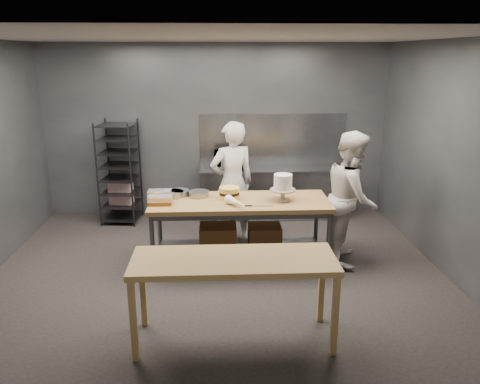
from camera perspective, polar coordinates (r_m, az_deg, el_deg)
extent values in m
plane|color=black|center=(6.37, -2.71, -9.68)|extent=(6.00, 6.00, 0.00)
cube|color=#4C4F54|center=(8.32, -2.90, 7.43)|extent=(6.00, 0.04, 3.00)
cube|color=olive|center=(6.29, -0.02, -1.27)|extent=(2.40, 0.90, 0.06)
cube|color=#47494C|center=(6.53, -0.02, -7.04)|extent=(2.25, 0.75, 0.03)
cylinder|color=#47494C|center=(6.14, -10.61, -6.61)|extent=(0.06, 0.06, 0.86)
cylinder|color=#47494C|center=(6.86, -9.77, -4.06)|extent=(0.06, 0.06, 0.86)
cylinder|color=#47494C|center=(6.24, 10.73, -6.21)|extent=(0.06, 0.06, 0.86)
cylinder|color=#47494C|center=(6.95, 9.27, -3.75)|extent=(0.06, 0.06, 0.86)
cube|color=brown|center=(6.45, -2.70, -5.56)|extent=(0.50, 0.40, 0.35)
cube|color=brown|center=(6.59, 3.02, -5.33)|extent=(0.45, 0.38, 0.30)
cube|color=olive|center=(4.60, -0.75, -8.41)|extent=(2.00, 0.70, 0.06)
cube|color=olive|center=(4.62, -12.87, -15.09)|extent=(0.06, 0.06, 0.84)
cube|color=olive|center=(5.14, -11.74, -11.60)|extent=(0.06, 0.06, 0.84)
cube|color=olive|center=(4.68, 11.50, -14.57)|extent=(0.06, 0.06, 0.84)
cube|color=olive|center=(5.19, 9.90, -11.19)|extent=(0.06, 0.06, 0.84)
cube|color=slate|center=(8.19, 4.19, 2.83)|extent=(2.60, 0.60, 0.04)
cube|color=slate|center=(8.31, 4.12, -0.19)|extent=(2.56, 0.56, 0.86)
cube|color=slate|center=(8.38, 4.01, 6.44)|extent=(2.60, 0.02, 0.90)
cube|color=black|center=(8.23, -14.47, 2.37)|extent=(0.66, 0.70, 1.75)
cube|color=silver|center=(8.31, -14.31, 0.13)|extent=(0.40, 0.27, 0.45)
imported|color=silver|center=(7.04, -0.95, 1.07)|extent=(0.79, 0.65, 1.88)
imported|color=silver|center=(6.59, 13.46, -0.67)|extent=(0.91, 1.05, 1.83)
imported|color=black|center=(8.09, -1.23, 3.94)|extent=(0.54, 0.37, 0.30)
cylinder|color=#A99E87|center=(6.29, 5.20, -0.95)|extent=(0.20, 0.20, 0.02)
cylinder|color=#A99E87|center=(6.27, 5.21, -0.34)|extent=(0.06, 0.06, 0.12)
cylinder|color=#A99E87|center=(6.25, 5.23, 0.27)|extent=(0.34, 0.34, 0.02)
cylinder|color=white|center=(6.22, 5.26, 1.25)|extent=(0.24, 0.24, 0.20)
cylinder|color=#F7DD4E|center=(6.34, -1.30, -0.56)|extent=(0.27, 0.27, 0.06)
cylinder|color=black|center=(6.33, -1.30, -0.12)|extent=(0.27, 0.27, 0.04)
cylinder|color=#F7DD4E|center=(6.31, -1.31, 0.31)|extent=(0.27, 0.27, 0.06)
cylinder|color=gray|center=(6.54, -7.31, -0.07)|extent=(0.26, 0.26, 0.07)
cylinder|color=gray|center=(6.46, -5.04, -0.23)|extent=(0.28, 0.28, 0.07)
cylinder|color=gray|center=(6.49, -8.23, -0.24)|extent=(0.31, 0.31, 0.07)
cone|color=white|center=(5.98, -0.46, -1.30)|extent=(0.31, 0.38, 0.12)
cube|color=slate|center=(6.04, 2.73, -1.72)|extent=(0.28, 0.02, 0.00)
cube|color=black|center=(6.03, 1.03, -1.69)|extent=(0.09, 0.02, 0.02)
cube|color=#A66521|center=(6.20, -9.68, -1.25)|extent=(0.30, 0.20, 0.05)
cube|color=silver|center=(6.18, -9.71, -0.76)|extent=(0.31, 0.21, 0.06)
cube|color=#A66521|center=(6.45, -9.76, -0.55)|extent=(0.30, 0.20, 0.05)
cube|color=silver|center=(6.43, -9.79, -0.08)|extent=(0.31, 0.21, 0.06)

